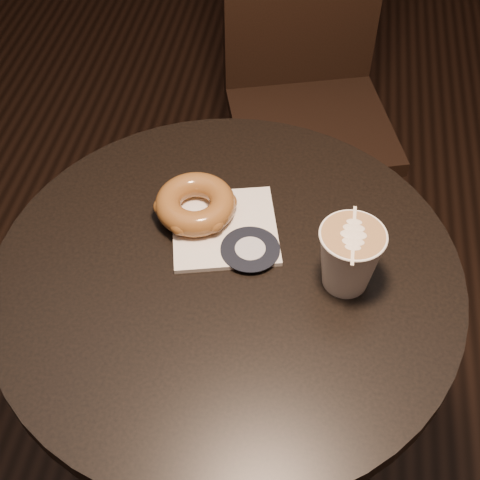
# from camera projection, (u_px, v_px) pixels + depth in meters

# --- Properties ---
(cafe_table) EXTENTS (0.70, 0.70, 0.75)m
(cafe_table) POSITION_uv_depth(u_px,v_px,m) (229.00, 342.00, 1.14)
(cafe_table) COLOR black
(cafe_table) RESTS_ON ground
(chair) EXTENTS (0.48, 0.48, 0.98)m
(chair) POSITION_uv_depth(u_px,v_px,m) (306.00, 69.00, 1.66)
(chair) COLOR black
(chair) RESTS_ON ground
(pastry_bag) EXTENTS (0.19, 0.19, 0.01)m
(pastry_bag) POSITION_uv_depth(u_px,v_px,m) (224.00, 228.00, 1.04)
(pastry_bag) COLOR silver
(pastry_bag) RESTS_ON cafe_table
(doughnut) EXTENTS (0.13, 0.13, 0.04)m
(doughnut) POSITION_uv_depth(u_px,v_px,m) (195.00, 204.00, 1.04)
(doughnut) COLOR brown
(doughnut) RESTS_ON pastry_bag
(latte_cup) EXTENTS (0.09, 0.09, 0.10)m
(latte_cup) POSITION_uv_depth(u_px,v_px,m) (349.00, 259.00, 0.93)
(latte_cup) COLOR white
(latte_cup) RESTS_ON cafe_table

